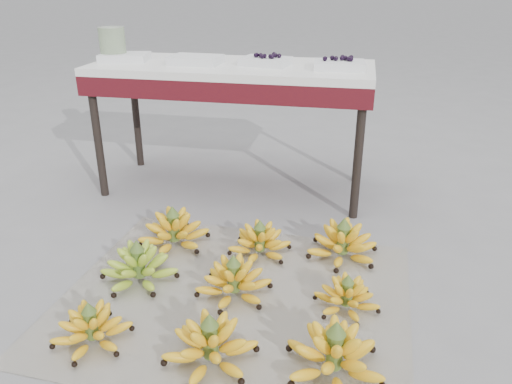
% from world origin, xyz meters
% --- Properties ---
extents(ground, '(60.00, 60.00, 0.00)m').
position_xyz_m(ground, '(0.00, 0.00, 0.00)').
color(ground, slate).
rests_on(ground, ground).
extents(newspaper_mat, '(1.30, 1.11, 0.01)m').
position_xyz_m(newspaper_mat, '(0.11, 0.01, 0.00)').
color(newspaper_mat, silver).
rests_on(newspaper_mat, ground).
extents(bunch_front_left, '(0.30, 0.30, 0.15)m').
position_xyz_m(bunch_front_left, '(-0.28, -0.31, 0.06)').
color(bunch_front_left, yellow).
rests_on(bunch_front_left, newspaper_mat).
extents(bunch_front_center, '(0.30, 0.30, 0.18)m').
position_xyz_m(bunch_front_center, '(0.11, -0.32, 0.07)').
color(bunch_front_center, yellow).
rests_on(bunch_front_center, newspaper_mat).
extents(bunch_front_right, '(0.36, 0.36, 0.19)m').
position_xyz_m(bunch_front_right, '(0.49, -0.29, 0.07)').
color(bunch_front_right, yellow).
rests_on(bunch_front_right, newspaper_mat).
extents(bunch_mid_left, '(0.33, 0.33, 0.18)m').
position_xyz_m(bunch_mid_left, '(-0.28, 0.04, 0.07)').
color(bunch_mid_left, '#80B332').
rests_on(bunch_mid_left, newspaper_mat).
extents(bunch_mid_center, '(0.35, 0.35, 0.17)m').
position_xyz_m(bunch_mid_center, '(0.10, 0.03, 0.06)').
color(bunch_mid_center, yellow).
rests_on(bunch_mid_center, newspaper_mat).
extents(bunch_mid_right, '(0.30, 0.30, 0.14)m').
position_xyz_m(bunch_mid_right, '(0.51, 0.03, 0.05)').
color(bunch_mid_right, yellow).
rests_on(bunch_mid_right, newspaper_mat).
extents(bunch_back_left, '(0.33, 0.33, 0.19)m').
position_xyz_m(bunch_back_left, '(-0.25, 0.34, 0.07)').
color(bunch_back_left, yellow).
rests_on(bunch_back_left, newspaper_mat).
extents(bunch_back_center, '(0.35, 0.35, 0.16)m').
position_xyz_m(bunch_back_center, '(0.14, 0.34, 0.06)').
color(bunch_back_center, yellow).
rests_on(bunch_back_center, newspaper_mat).
extents(bunch_back_right, '(0.37, 0.37, 0.18)m').
position_xyz_m(bunch_back_right, '(0.48, 0.38, 0.07)').
color(bunch_back_right, yellow).
rests_on(bunch_back_right, newspaper_mat).
extents(vendor_table, '(1.42, 0.57, 0.68)m').
position_xyz_m(vendor_table, '(-0.15, 1.02, 0.60)').
color(vendor_table, black).
rests_on(vendor_table, ground).
extents(tray_far_left, '(0.27, 0.21, 0.04)m').
position_xyz_m(tray_far_left, '(-0.72, 1.00, 0.70)').
color(tray_far_left, silver).
rests_on(tray_far_left, vendor_table).
extents(tray_left, '(0.26, 0.19, 0.04)m').
position_xyz_m(tray_left, '(-0.32, 0.99, 0.70)').
color(tray_left, silver).
rests_on(tray_left, vendor_table).
extents(tray_right, '(0.26, 0.21, 0.06)m').
position_xyz_m(tray_right, '(0.03, 1.02, 0.70)').
color(tray_right, silver).
rests_on(tray_right, vendor_table).
extents(tray_far_right, '(0.25, 0.19, 0.06)m').
position_xyz_m(tray_far_right, '(0.39, 0.98, 0.70)').
color(tray_far_right, silver).
rests_on(tray_far_right, vendor_table).
extents(glass_jar, '(0.17, 0.17, 0.17)m').
position_xyz_m(glass_jar, '(-0.78, 1.00, 0.76)').
color(glass_jar, beige).
rests_on(glass_jar, vendor_table).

